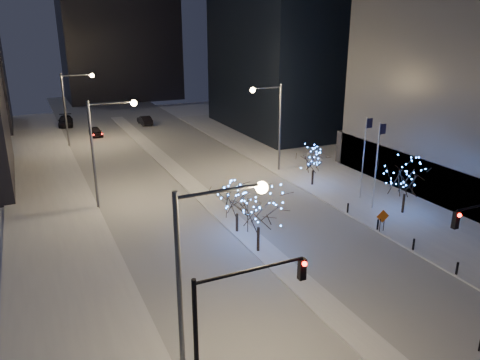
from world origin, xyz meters
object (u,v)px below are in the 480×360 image
street_lamp_w_far (72,99)px  holiday_tree_median_near (259,210)px  street_lamp_east (273,117)px  construction_sign (383,218)px  car_far (66,121)px  street_lamp_w_near (201,262)px  holiday_tree_plaza_far (313,160)px  car_near (96,132)px  car_mid (145,120)px  holiday_tree_median_far (237,199)px  holiday_tree_plaza_near (406,178)px  street_lamp_w_mid (104,139)px  traffic_signal_west (231,318)px

street_lamp_w_far → holiday_tree_median_near: bearing=-77.8°
street_lamp_east → construction_sign: bearing=-89.3°
car_far → street_lamp_w_near: bearing=-83.7°
street_lamp_w_near → car_far: street_lamp_w_near is taller
holiday_tree_plaza_far → car_near: bearing=117.6°
car_mid → holiday_tree_median_near: size_ratio=0.90×
holiday_tree_plaza_far → construction_sign: size_ratio=2.18×
holiday_tree_median_far → holiday_tree_plaza_near: 15.49m
holiday_tree_median_near → construction_sign: size_ratio=2.68×
street_lamp_w_mid → car_near: size_ratio=2.45×
holiday_tree_median_far → street_lamp_east: bearing=51.6°
car_mid → holiday_tree_median_far: bearing=83.4°
street_lamp_east → holiday_tree_median_far: street_lamp_east is taller
street_lamp_w_near → car_mid: 61.45m
car_near → holiday_tree_median_far: holiday_tree_median_far is taller
car_near → car_far: bearing=107.3°
car_far → holiday_tree_plaza_far: 47.40m
car_mid → street_lamp_w_mid: bearing=68.9°
street_lamp_w_mid → holiday_tree_plaza_far: 21.09m
street_lamp_w_near → holiday_tree_median_far: size_ratio=2.28×
holiday_tree_median_far → car_mid: bearing=85.3°
street_lamp_east → construction_sign: (0.22, -18.36, -5.16)m
street_lamp_east → street_lamp_w_near: bearing=-124.2°
street_lamp_w_near → holiday_tree_plaza_far: bearing=46.8°
car_mid → holiday_tree_plaza_far: size_ratio=1.10×
street_lamp_w_near → car_near: bearing=86.6°
street_lamp_w_mid → holiday_tree_median_near: 16.75m
car_mid → holiday_tree_plaza_far: (8.40, -38.09, 2.12)m
car_far → construction_sign: size_ratio=2.98×
holiday_tree_median_far → construction_sign: (10.80, -5.03, -1.69)m
street_lamp_w_near → holiday_tree_plaza_near: size_ratio=1.92×
car_near → car_mid: bearing=28.1°
holiday_tree_plaza_far → traffic_signal_west: bearing=-130.0°
car_far → holiday_tree_median_far: holiday_tree_median_far is taller
holiday_tree_plaza_far → construction_sign: 12.41m
street_lamp_w_mid → construction_sign: (19.24, -15.36, -5.21)m
traffic_signal_west → holiday_tree_plaza_far: traffic_signal_west is taller
holiday_tree_plaza_near → holiday_tree_plaza_far: (-3.14, 9.93, -0.61)m
traffic_signal_west → car_far: 66.63m
holiday_tree_plaza_far → construction_sign: (-1.30, -12.24, -1.58)m
street_lamp_w_mid → holiday_tree_median_near: bearing=-59.2°
street_lamp_w_far → car_far: size_ratio=1.77×
car_far → street_lamp_east: bearing=-56.1°
street_lamp_w_far → holiday_tree_plaza_near: street_lamp_w_far is taller
street_lamp_w_far → traffic_signal_west: (0.50, -52.00, -1.74)m
street_lamp_w_near → street_lamp_east: same height
car_near → car_mid: car_mid is taller
car_near → holiday_tree_plaza_near: size_ratio=0.78×
car_far → holiday_tree_plaza_near: 57.74m
street_lamp_w_far → car_far: 15.58m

